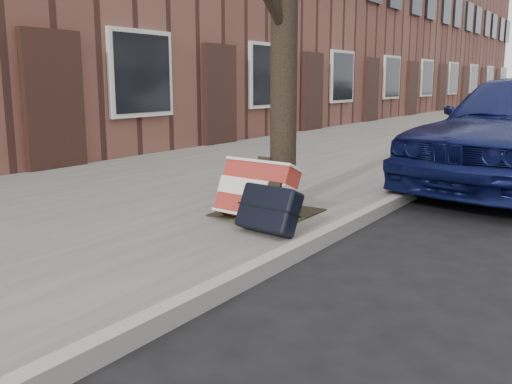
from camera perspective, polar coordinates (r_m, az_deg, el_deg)
The scene contains 6 objects.
ground at distance 3.72m, azimuth 18.03°, elevation -11.24°, with size 120.00×120.00×0.00m, color black.
near_sidewalk at distance 18.95m, azimuth 19.39°, elevation 6.43°, with size 5.00×70.00×0.12m, color gray.
house_near at distance 22.09m, azimuth 5.05°, elevation 16.51°, with size 6.80×40.00×7.00m, color brown.
dirt_patch at distance 5.51m, azimuth 1.18°, elevation -2.06°, with size 0.85×0.85×0.01m, color black.
suitcase_red at distance 5.13m, azimuth 0.07°, elevation 0.08°, with size 0.72×0.20×0.52m, color maroon.
suitcase_navy at distance 4.74m, azimuth 1.29°, elevation -1.67°, with size 0.54×0.17×0.39m, color black.
Camera 1 is at (0.85, -3.35, 1.37)m, focal length 40.00 mm.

